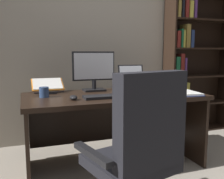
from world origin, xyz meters
The scene contains 13 objects.
wall_back centered at (0.00, 1.94, 1.43)m, with size 5.68×0.12×2.86m, color #A89E8E.
desk centered at (-0.22, 1.09, 0.52)m, with size 1.68×0.80×0.71m.
bookshelf centered at (1.19, 1.73, 0.96)m, with size 1.00×0.28×1.94m.
office_chair centered at (-0.38, 0.14, 0.42)m, with size 0.69×0.60×0.99m.
monitor centered at (-0.34, 1.28, 0.91)m, with size 0.44×0.16×0.41m.
laptop centered at (0.13, 1.29, 0.76)m, with size 0.30×0.31×0.26m.
keyboard centered at (-0.34, 0.84, 0.72)m, with size 0.42×0.15×0.02m, color black.
computer_mouse centered at (-0.64, 0.84, 0.73)m, with size 0.06×0.10×0.04m, color black.
reading_stand_with_book centered at (-0.80, 1.34, 0.78)m, with size 0.31×0.27×0.13m.
open_binder centered at (0.34, 0.79, 0.72)m, with size 0.43×0.36×0.02m.
notepad centered at (0.05, 1.09, 0.72)m, with size 0.15×0.21×0.01m, color silver.
pen centered at (0.07, 1.09, 0.72)m, with size 0.01×0.01×0.14m, color maroon.
coffee_mug centered at (-0.86, 1.05, 0.76)m, with size 0.08×0.08×0.09m, color #334C7A.
Camera 1 is at (-1.03, -1.23, 1.09)m, focal length 40.44 mm.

